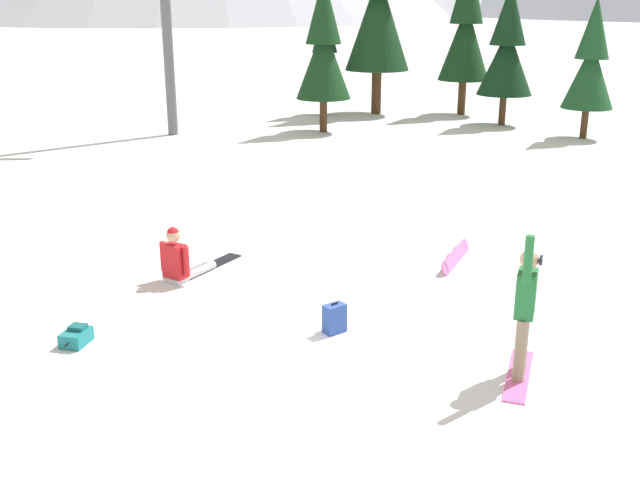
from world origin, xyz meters
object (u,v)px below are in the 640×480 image
backpack_blue (334,319)px  pine_tree_leaning (323,48)px  snowboarder_foreground (525,309)px  pine_tree_slender (591,62)px  pine_tree_short (325,55)px  pine_tree_tall (507,48)px  loose_snowboard_far_spare (455,256)px  pine_tree_young (466,28)px  backpack_teal (76,336)px  snowboarder_midground (182,260)px  pine_tree_broad (378,3)px

backpack_blue → pine_tree_leaning: (0.76, 17.14, 2.78)m
snowboarder_foreground → backpack_blue: (-2.33, 1.47, -0.74)m
backpack_blue → pine_tree_leaning: pine_tree_leaning is taller
pine_tree_slender → pine_tree_leaning: size_ratio=0.87×
backpack_blue → pine_tree_slender: pine_tree_slender is taller
pine_tree_short → pine_tree_tall: (6.69, -2.84, 0.43)m
backpack_blue → pine_tree_tall: pine_tree_tall is taller
loose_snowboard_far_spare → pine_tree_tall: 16.48m
snowboarder_foreground → loose_snowboard_far_spare: bearing=88.1°
pine_tree_short → pine_tree_tall: bearing=-23.0°
pine_tree_tall → loose_snowboard_far_spare: bearing=-108.8°
pine_tree_tall → pine_tree_young: 2.99m
backpack_teal → pine_tree_slender: size_ratio=0.11×
snowboarder_midground → pine_tree_leaning: bearing=77.6°
pine_tree_leaning → loose_snowboard_far_spare: bearing=-83.1°
snowboarder_foreground → pine_tree_young: bearing=78.9°
snowboarder_midground → pine_tree_young: (9.28, 18.80, 3.16)m
pine_tree_tall → pine_tree_broad: size_ratio=0.64×
backpack_teal → pine_tree_young: bearing=63.8°
snowboarder_foreground → pine_tree_tall: size_ratio=0.38×
pine_tree_tall → pine_tree_broad: (-4.49, 3.18, 1.59)m
backpack_teal → pine_tree_tall: (11.42, 18.53, 2.76)m
backpack_blue → pine_tree_slender: 18.37m
loose_snowboard_far_spare → pine_tree_leaning: bearing=96.9°
loose_snowboard_far_spare → pine_tree_young: (4.30, 18.14, 3.39)m
pine_tree_young → loose_snowboard_far_spare: bearing=-103.3°
pine_tree_young → pine_tree_short: bearing=179.2°
pine_tree_short → backpack_blue: bearing=-92.8°
backpack_blue → pine_tree_broad: 22.15m
backpack_blue → pine_tree_tall: (7.72, 18.32, 2.66)m
backpack_teal → pine_tree_slender: bearing=49.2°
snowboarder_foreground → loose_snowboard_far_spare: (0.14, 4.41, -0.83)m
pine_tree_leaning → pine_tree_young: pine_tree_young is taller
snowboarder_foreground → backpack_blue: 2.85m
snowboarder_foreground → pine_tree_leaning: pine_tree_leaning is taller
snowboarder_foreground → pine_tree_tall: 20.60m
snowboarder_foreground → pine_tree_broad: (0.89, 22.97, 3.51)m
loose_snowboard_far_spare → pine_tree_slender: size_ratio=0.33×
snowboarder_foreground → backpack_teal: 6.22m
loose_snowboard_far_spare → backpack_blue: (-2.47, -2.94, 0.09)m
loose_snowboard_far_spare → snowboarder_midground: bearing=-172.5°
snowboarder_foreground → backpack_teal: (-6.03, 1.25, -0.84)m
snowboarder_midground → pine_tree_short: size_ratio=0.38×
pine_tree_short → pine_tree_broad: (2.20, 0.34, 2.02)m
pine_tree_slender → pine_tree_leaning: (-9.01, 1.77, 0.39)m
snowboarder_midground → pine_tree_slender: (12.28, 13.09, 2.25)m
pine_tree_tall → pine_tree_broad: 5.73m
pine_tree_leaning → pine_tree_tall: bearing=9.6°
snowboarder_midground → backpack_blue: bearing=-42.3°
backpack_blue → pine_tree_tall: bearing=67.2°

